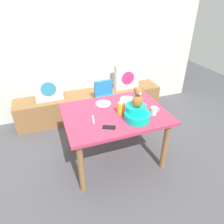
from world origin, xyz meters
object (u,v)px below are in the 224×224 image
dining_table (115,119)px  teddy_bear (138,98)px  coffee_mug (154,111)px  dinner_plate_far (103,104)px  cell_phone (109,127)px  dinner_plate_near (127,99)px  pillow_floral_left (48,88)px  pillow_floral_right (126,77)px  highchair (106,99)px  infant_seat_teal (137,114)px  ketchup_bottle (120,107)px

dining_table → teddy_bear: teddy_bear is taller
coffee_mug → dinner_plate_far: 0.67m
dinner_plate_far → cell_phone: bearing=-101.2°
dinner_plate_near → teddy_bear: bearing=-101.0°
pillow_floral_left → dinner_plate_near: pillow_floral_left is taller
dining_table → pillow_floral_right: bearing=60.4°
pillow_floral_left → highchair: bearing=-26.0°
infant_seat_teal → teddy_bear: size_ratio=1.32×
pillow_floral_right → infant_seat_teal: bearing=-109.2°
highchair → dinner_plate_far: bearing=-112.2°
coffee_mug → cell_phone: coffee_mug is taller
pillow_floral_left → cell_phone: pillow_floral_left is taller
highchair → pillow_floral_right: bearing=38.0°
dining_table → highchair: (0.15, 0.78, -0.11)m
dinner_plate_far → ketchup_bottle: bearing=-68.5°
infant_seat_teal → coffee_mug: 0.24m
pillow_floral_right → teddy_bear: (-0.49, -1.42, 0.34)m
teddy_bear → ketchup_bottle: size_ratio=1.35×
ketchup_bottle → cell_phone: size_ratio=1.28×
pillow_floral_left → cell_phone: bearing=-70.2°
coffee_mug → cell_phone: 0.61m
teddy_bear → ketchup_bottle: 0.29m
pillow_floral_left → dinner_plate_near: 1.36m
pillow_floral_left → dining_table: 1.39m
ketchup_bottle → dinner_plate_near: size_ratio=0.92×
teddy_bear → ketchup_bottle: bearing=127.6°
highchair → cell_phone: size_ratio=5.49×
coffee_mug → dinner_plate_near: size_ratio=0.60×
pillow_floral_left → highchair: pillow_floral_left is taller
highchair → dinner_plate_far: (-0.21, -0.53, 0.22)m
dinner_plate_far → pillow_floral_right: bearing=51.6°
dining_table → infant_seat_teal: 0.34m
infant_seat_teal → dining_table: bearing=130.2°
dinner_plate_far → dinner_plate_near: bearing=0.1°
infant_seat_teal → ketchup_bottle: size_ratio=1.78×
teddy_bear → cell_phone: size_ratio=1.74×
dining_table → dinner_plate_far: dinner_plate_far is taller
teddy_bear → coffee_mug: (0.24, 0.02, -0.23)m
dining_table → dinner_plate_far: 0.29m
pillow_floral_left → teddy_bear: bearing=-57.9°
dining_table → ketchup_bottle: size_ratio=6.78×
pillow_floral_left → infant_seat_teal: 1.68m
pillow_floral_left → cell_phone: size_ratio=3.06×
ketchup_bottle → teddy_bear: bearing=-52.4°
dinner_plate_far → cell_phone: (-0.11, -0.53, -0.00)m
dining_table → coffee_mug: bearing=-25.0°
teddy_bear → pillow_floral_right: bearing=70.8°
ketchup_bottle → pillow_floral_right: bearing=63.2°
teddy_bear → dinner_plate_far: (-0.25, 0.48, -0.27)m
pillow_floral_right → highchair: 0.69m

